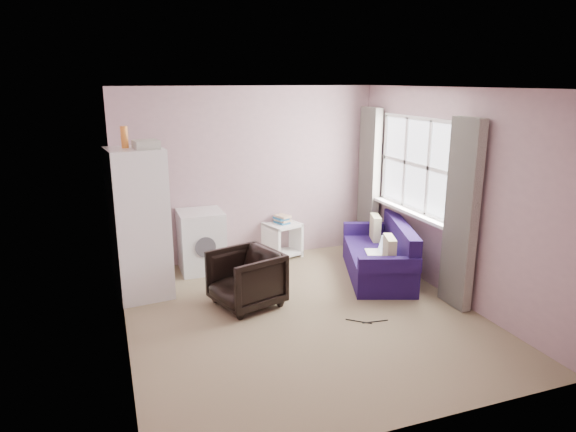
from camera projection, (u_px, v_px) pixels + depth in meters
name	position (u px, v px, depth m)	size (l,w,h in m)	color
room	(304.00, 207.00, 5.52)	(3.84, 4.24, 2.54)	#887659
armchair	(246.00, 276.00, 5.98)	(0.71, 0.67, 0.73)	black
fridge	(140.00, 223.00, 6.12)	(0.70, 0.69, 2.07)	silver
washing_machine	(201.00, 240.00, 7.08)	(0.60, 0.61, 0.85)	silver
side_table	(282.00, 237.00, 7.69)	(0.58, 0.58, 0.64)	white
sofa	(381.00, 257.00, 6.91)	(1.27, 1.82, 0.74)	#221151
window_dressing	(409.00, 195.00, 6.77)	(0.17, 2.62, 2.18)	white
floor_cables	(367.00, 321.00, 5.64)	(0.43, 0.21, 0.01)	black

